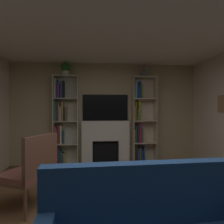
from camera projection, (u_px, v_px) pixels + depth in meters
name	position (u px, v px, depth m)	size (l,w,h in m)	color
wall_back_accent	(105.00, 114.00, 5.59)	(4.95, 0.06, 2.64)	tan
ceiling	(122.00, 7.00, 2.55)	(4.95, 6.14, 0.06)	white
fireplace	(106.00, 142.00, 5.46)	(1.32, 0.49, 1.14)	white
tv	(105.00, 108.00, 5.53)	(1.17, 0.06, 0.67)	black
bookshelf_left	(63.00, 121.00, 5.34)	(0.61, 0.32, 2.27)	beige
bookshelf_right	(141.00, 124.00, 5.53)	(0.61, 0.32, 2.27)	beige
potted_plant	(66.00, 69.00, 5.30)	(0.24, 0.24, 0.34)	silver
vase_with_flowers	(144.00, 72.00, 5.49)	(0.11, 0.11, 0.34)	slate
armchair	(31.00, 170.00, 3.07)	(0.83, 0.87, 1.06)	brown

